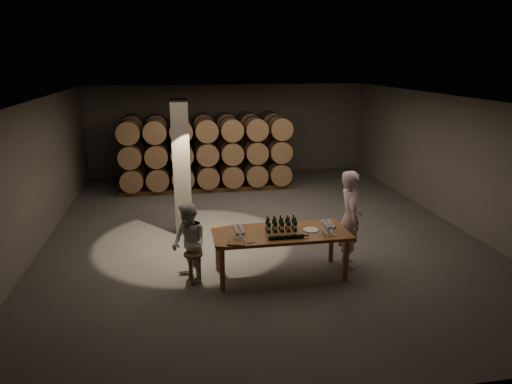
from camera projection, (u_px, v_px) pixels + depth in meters
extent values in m
plane|color=#514E4C|center=(258.00, 229.00, 11.33)|extent=(12.00, 12.00, 0.00)
plane|color=#605E59|center=(258.00, 99.00, 10.43)|extent=(12.00, 12.00, 0.00)
plane|color=#666157|center=(229.00, 130.00, 16.55)|extent=(10.00, 0.00, 10.00)
plane|color=#666157|center=(350.00, 285.00, 5.21)|extent=(10.00, 0.00, 10.00)
plane|color=#666157|center=(35.00, 176.00, 10.05)|extent=(0.00, 12.00, 12.00)
plane|color=#666157|center=(449.00, 159.00, 11.71)|extent=(0.00, 12.00, 12.00)
cube|color=#67635A|center=(182.00, 168.00, 10.77)|extent=(0.40, 0.40, 3.20)
cylinder|color=brown|center=(222.00, 269.00, 8.25)|extent=(0.10, 0.10, 0.84)
cylinder|color=brown|center=(346.00, 260.00, 8.64)|extent=(0.10, 0.10, 0.84)
cylinder|color=brown|center=(218.00, 250.00, 9.06)|extent=(0.10, 0.10, 0.84)
cylinder|color=brown|center=(331.00, 242.00, 9.46)|extent=(0.10, 0.10, 0.84)
cube|color=brown|center=(281.00, 233.00, 8.73)|extent=(2.60, 1.10, 0.06)
cube|color=brown|center=(206.00, 179.00, 15.79)|extent=(5.48, 0.10, 0.12)
cube|color=brown|center=(204.00, 175.00, 16.36)|extent=(5.48, 0.10, 0.12)
cylinder|color=#926642|center=(136.00, 169.00, 15.57)|extent=(0.70, 0.95, 0.70)
cylinder|color=black|center=(135.00, 170.00, 15.32)|extent=(0.73, 0.04, 0.73)
cylinder|color=black|center=(137.00, 167.00, 15.81)|extent=(0.73, 0.04, 0.73)
cylinder|color=#926642|center=(159.00, 168.00, 15.70)|extent=(0.70, 0.95, 0.70)
cylinder|color=black|center=(159.00, 169.00, 15.45)|extent=(0.73, 0.04, 0.73)
cylinder|color=black|center=(159.00, 166.00, 15.94)|extent=(0.73, 0.04, 0.73)
cylinder|color=#926642|center=(182.00, 167.00, 15.83)|extent=(0.70, 0.95, 0.70)
cylinder|color=black|center=(182.00, 168.00, 15.58)|extent=(0.73, 0.04, 0.73)
cylinder|color=black|center=(182.00, 165.00, 16.07)|extent=(0.73, 0.04, 0.73)
cylinder|color=#926642|center=(205.00, 166.00, 15.96)|extent=(0.70, 0.95, 0.70)
cylinder|color=black|center=(205.00, 168.00, 15.71)|extent=(0.73, 0.04, 0.73)
cylinder|color=black|center=(204.00, 164.00, 16.20)|extent=(0.73, 0.04, 0.73)
cylinder|color=#926642|center=(227.00, 165.00, 16.09)|extent=(0.70, 0.95, 0.70)
cylinder|color=black|center=(228.00, 167.00, 15.84)|extent=(0.73, 0.04, 0.73)
cylinder|color=black|center=(226.00, 163.00, 16.33)|extent=(0.73, 0.04, 0.73)
cylinder|color=#926642|center=(249.00, 164.00, 16.21)|extent=(0.70, 0.95, 0.70)
cylinder|color=black|center=(250.00, 166.00, 15.97)|extent=(0.73, 0.04, 0.73)
cylinder|color=black|center=(247.00, 163.00, 16.46)|extent=(0.73, 0.04, 0.73)
cylinder|color=#926642|center=(270.00, 163.00, 16.34)|extent=(0.70, 0.95, 0.70)
cylinder|color=black|center=(272.00, 165.00, 16.10)|extent=(0.73, 0.04, 0.73)
cylinder|color=black|center=(269.00, 162.00, 16.59)|extent=(0.73, 0.04, 0.73)
cylinder|color=#926642|center=(134.00, 147.00, 15.36)|extent=(0.70, 0.95, 0.70)
cylinder|color=black|center=(134.00, 149.00, 15.11)|extent=(0.73, 0.04, 0.73)
cylinder|color=black|center=(135.00, 146.00, 15.60)|extent=(0.73, 0.04, 0.73)
cylinder|color=#926642|center=(158.00, 146.00, 15.49)|extent=(0.70, 0.95, 0.70)
cylinder|color=black|center=(158.00, 148.00, 15.24)|extent=(0.73, 0.04, 0.73)
cylinder|color=black|center=(158.00, 145.00, 15.73)|extent=(0.73, 0.04, 0.73)
cylinder|color=#926642|center=(181.00, 146.00, 15.62)|extent=(0.70, 0.95, 0.70)
cylinder|color=black|center=(181.00, 147.00, 15.37)|extent=(0.73, 0.04, 0.73)
cylinder|color=black|center=(181.00, 144.00, 15.86)|extent=(0.73, 0.04, 0.73)
cylinder|color=#926642|center=(204.00, 145.00, 15.75)|extent=(0.70, 0.95, 0.70)
cylinder|color=black|center=(204.00, 146.00, 15.50)|extent=(0.73, 0.04, 0.73)
cylinder|color=black|center=(204.00, 144.00, 15.99)|extent=(0.73, 0.04, 0.73)
cylinder|color=#926642|center=(226.00, 144.00, 15.88)|extent=(0.70, 0.95, 0.70)
cylinder|color=black|center=(227.00, 146.00, 15.63)|extent=(0.73, 0.04, 0.73)
cylinder|color=black|center=(226.00, 143.00, 16.12)|extent=(0.73, 0.04, 0.73)
cylinder|color=#926642|center=(249.00, 144.00, 16.01)|extent=(0.70, 0.95, 0.70)
cylinder|color=black|center=(250.00, 145.00, 15.76)|extent=(0.73, 0.04, 0.73)
cylinder|color=black|center=(247.00, 142.00, 16.25)|extent=(0.73, 0.04, 0.73)
cylinder|color=#926642|center=(270.00, 143.00, 16.13)|extent=(0.70, 0.95, 0.70)
cylinder|color=black|center=(272.00, 144.00, 15.89)|extent=(0.73, 0.04, 0.73)
cylinder|color=black|center=(269.00, 142.00, 16.38)|extent=(0.73, 0.04, 0.73)
cylinder|color=#926642|center=(133.00, 125.00, 15.15)|extent=(0.70, 0.95, 0.70)
cylinder|color=black|center=(132.00, 126.00, 14.90)|extent=(0.73, 0.04, 0.73)
cylinder|color=black|center=(133.00, 124.00, 15.40)|extent=(0.73, 0.04, 0.73)
cylinder|color=#926642|center=(157.00, 125.00, 15.28)|extent=(0.70, 0.95, 0.70)
cylinder|color=black|center=(156.00, 126.00, 15.03)|extent=(0.73, 0.04, 0.73)
cylinder|color=black|center=(157.00, 124.00, 15.53)|extent=(0.73, 0.04, 0.73)
cylinder|color=#926642|center=(180.00, 124.00, 15.41)|extent=(0.70, 0.95, 0.70)
cylinder|color=black|center=(180.00, 125.00, 15.16)|extent=(0.73, 0.04, 0.73)
cylinder|color=black|center=(180.00, 123.00, 15.65)|extent=(0.73, 0.04, 0.73)
cylinder|color=#926642|center=(203.00, 124.00, 15.54)|extent=(0.70, 0.95, 0.70)
cylinder|color=black|center=(204.00, 125.00, 15.29)|extent=(0.73, 0.04, 0.73)
cylinder|color=black|center=(203.00, 123.00, 15.78)|extent=(0.73, 0.04, 0.73)
cylinder|color=#926642|center=(226.00, 123.00, 15.67)|extent=(0.70, 0.95, 0.70)
cylinder|color=black|center=(227.00, 124.00, 15.42)|extent=(0.73, 0.04, 0.73)
cylinder|color=black|center=(225.00, 122.00, 15.91)|extent=(0.73, 0.04, 0.73)
cylinder|color=#926642|center=(248.00, 122.00, 15.80)|extent=(0.70, 0.95, 0.70)
cylinder|color=black|center=(250.00, 123.00, 15.55)|extent=(0.73, 0.04, 0.73)
cylinder|color=black|center=(247.00, 121.00, 16.04)|extent=(0.73, 0.04, 0.73)
cylinder|color=#926642|center=(270.00, 122.00, 15.93)|extent=(0.70, 0.95, 0.70)
cylinder|color=black|center=(272.00, 123.00, 15.68)|extent=(0.73, 0.04, 0.73)
cylinder|color=black|center=(269.00, 121.00, 16.17)|extent=(0.73, 0.04, 0.73)
cube|color=brown|center=(209.00, 190.00, 14.47)|extent=(5.48, 0.10, 0.12)
cube|color=brown|center=(207.00, 185.00, 15.03)|extent=(5.48, 0.10, 0.12)
cylinder|color=#926642|center=(133.00, 179.00, 14.25)|extent=(0.70, 0.95, 0.70)
cylinder|color=black|center=(132.00, 181.00, 14.00)|extent=(0.73, 0.04, 0.73)
cylinder|color=black|center=(133.00, 177.00, 14.49)|extent=(0.73, 0.04, 0.73)
cylinder|color=#926642|center=(158.00, 178.00, 14.37)|extent=(0.70, 0.95, 0.70)
cylinder|color=black|center=(158.00, 180.00, 14.13)|extent=(0.73, 0.04, 0.73)
cylinder|color=black|center=(158.00, 176.00, 14.62)|extent=(0.73, 0.04, 0.73)
cylinder|color=#926642|center=(183.00, 177.00, 14.50)|extent=(0.70, 0.95, 0.70)
cylinder|color=black|center=(183.00, 179.00, 14.26)|extent=(0.73, 0.04, 0.73)
cylinder|color=black|center=(183.00, 175.00, 14.75)|extent=(0.73, 0.04, 0.73)
cylinder|color=#926642|center=(208.00, 176.00, 14.63)|extent=(0.70, 0.95, 0.70)
cylinder|color=black|center=(208.00, 178.00, 14.39)|extent=(0.73, 0.04, 0.73)
cylinder|color=black|center=(207.00, 174.00, 14.88)|extent=(0.73, 0.04, 0.73)
cylinder|color=#926642|center=(232.00, 175.00, 14.76)|extent=(0.70, 0.95, 0.70)
cylinder|color=black|center=(233.00, 177.00, 14.52)|extent=(0.73, 0.04, 0.73)
cylinder|color=black|center=(231.00, 173.00, 15.01)|extent=(0.73, 0.04, 0.73)
cylinder|color=#926642|center=(255.00, 174.00, 14.89)|extent=(0.70, 0.95, 0.70)
cylinder|color=black|center=(257.00, 175.00, 14.65)|extent=(0.73, 0.04, 0.73)
cylinder|color=black|center=(254.00, 172.00, 15.14)|extent=(0.73, 0.04, 0.73)
cylinder|color=#926642|center=(279.00, 173.00, 15.02)|extent=(0.70, 0.95, 0.70)
cylinder|color=black|center=(280.00, 174.00, 14.78)|extent=(0.73, 0.04, 0.73)
cylinder|color=black|center=(277.00, 171.00, 15.27)|extent=(0.73, 0.04, 0.73)
cylinder|color=#926642|center=(131.00, 156.00, 14.04)|extent=(0.70, 0.95, 0.70)
cylinder|color=black|center=(130.00, 157.00, 13.79)|extent=(0.73, 0.04, 0.73)
cylinder|color=black|center=(131.00, 154.00, 14.28)|extent=(0.73, 0.04, 0.73)
cylinder|color=#926642|center=(157.00, 155.00, 14.17)|extent=(0.70, 0.95, 0.70)
cylinder|color=black|center=(156.00, 156.00, 13.92)|extent=(0.73, 0.04, 0.73)
cylinder|color=black|center=(157.00, 153.00, 14.41)|extent=(0.73, 0.04, 0.73)
cylinder|color=#926642|center=(182.00, 154.00, 14.29)|extent=(0.70, 0.95, 0.70)
cylinder|color=black|center=(182.00, 155.00, 14.05)|extent=(0.73, 0.04, 0.73)
cylinder|color=black|center=(182.00, 152.00, 14.54)|extent=(0.73, 0.04, 0.73)
cylinder|color=#926642|center=(207.00, 153.00, 14.42)|extent=(0.70, 0.95, 0.70)
cylinder|color=black|center=(207.00, 155.00, 14.18)|extent=(0.73, 0.04, 0.73)
cylinder|color=black|center=(206.00, 151.00, 14.67)|extent=(0.73, 0.04, 0.73)
cylinder|color=#926642|center=(231.00, 152.00, 14.55)|extent=(0.70, 0.95, 0.70)
cylinder|color=black|center=(232.00, 154.00, 14.31)|extent=(0.73, 0.04, 0.73)
cylinder|color=black|center=(230.00, 151.00, 14.80)|extent=(0.73, 0.04, 0.73)
cylinder|color=#926642|center=(255.00, 151.00, 14.68)|extent=(0.70, 0.95, 0.70)
cylinder|color=black|center=(257.00, 153.00, 14.44)|extent=(0.73, 0.04, 0.73)
cylinder|color=black|center=(254.00, 150.00, 14.93)|extent=(0.73, 0.04, 0.73)
cylinder|color=#926642|center=(279.00, 150.00, 14.81)|extent=(0.70, 0.95, 0.70)
cylinder|color=black|center=(281.00, 152.00, 14.57)|extent=(0.73, 0.04, 0.73)
cylinder|color=black|center=(277.00, 149.00, 15.06)|extent=(0.73, 0.04, 0.73)
cylinder|color=#926642|center=(129.00, 132.00, 13.83)|extent=(0.70, 0.95, 0.70)
cylinder|color=black|center=(128.00, 133.00, 13.58)|extent=(0.73, 0.04, 0.73)
cylinder|color=black|center=(130.00, 130.00, 14.07)|extent=(0.73, 0.04, 0.73)
cylinder|color=#926642|center=(155.00, 131.00, 13.96)|extent=(0.70, 0.95, 0.70)
cylinder|color=black|center=(155.00, 132.00, 13.71)|extent=(0.73, 0.04, 0.73)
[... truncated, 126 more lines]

